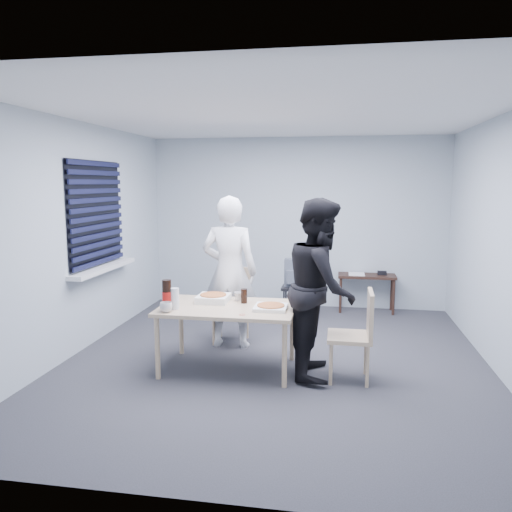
% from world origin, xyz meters
% --- Properties ---
extents(room, '(5.00, 5.00, 5.00)m').
position_xyz_m(room, '(-2.20, 0.40, 1.44)').
color(room, '#2E2D31').
rests_on(room, ground).
extents(dining_table, '(1.37, 0.87, 0.67)m').
position_xyz_m(dining_table, '(-0.45, -0.34, 0.61)').
color(dining_table, '#C2AB8A').
rests_on(dining_table, ground).
extents(chair_far, '(0.42, 0.42, 0.89)m').
position_xyz_m(chair_far, '(-0.62, 0.62, 0.51)').
color(chair_far, '#C2AB8A').
rests_on(chair_far, ground).
extents(chair_right, '(0.42, 0.42, 0.89)m').
position_xyz_m(chair_right, '(0.86, -0.42, 0.51)').
color(chair_right, '#C2AB8A').
rests_on(chair_right, ground).
extents(person_white, '(0.65, 0.42, 1.77)m').
position_xyz_m(person_white, '(-0.59, 0.39, 0.89)').
color(person_white, white).
rests_on(person_white, ground).
extents(person_black, '(0.47, 0.86, 1.77)m').
position_xyz_m(person_black, '(0.49, -0.30, 0.89)').
color(person_black, black).
rests_on(person_black, ground).
extents(side_table, '(0.84, 0.37, 0.56)m').
position_xyz_m(side_table, '(1.07, 2.28, 0.48)').
color(side_table, '#331C15').
rests_on(side_table, ground).
extents(stool, '(0.35, 0.35, 0.48)m').
position_xyz_m(stool, '(0.05, 1.64, 0.37)').
color(stool, black).
rests_on(stool, ground).
extents(backpack, '(0.28, 0.20, 0.39)m').
position_xyz_m(backpack, '(0.05, 1.63, 0.67)').
color(backpack, '#585C65').
rests_on(backpack, stool).
extents(pizza_box_a, '(0.33, 0.33, 0.08)m').
position_xyz_m(pizza_box_a, '(-0.65, -0.17, 0.71)').
color(pizza_box_a, white).
rests_on(pizza_box_a, dining_table).
extents(pizza_box_b, '(0.32, 0.32, 0.05)m').
position_xyz_m(pizza_box_b, '(-0.00, -0.39, 0.69)').
color(pizza_box_b, white).
rests_on(pizza_box_b, dining_table).
extents(mug_a, '(0.17, 0.17, 0.10)m').
position_xyz_m(mug_a, '(-0.99, -0.67, 0.71)').
color(mug_a, silver).
rests_on(mug_a, dining_table).
extents(mug_b, '(0.10, 0.10, 0.09)m').
position_xyz_m(mug_b, '(-0.39, -0.08, 0.71)').
color(mug_b, silver).
rests_on(mug_b, dining_table).
extents(cola_glass, '(0.07, 0.07, 0.15)m').
position_xyz_m(cola_glass, '(-0.31, -0.18, 0.74)').
color(cola_glass, black).
rests_on(cola_glass, dining_table).
extents(soda_bottle, '(0.09, 0.09, 0.30)m').
position_xyz_m(soda_bottle, '(-1.02, -0.57, 0.81)').
color(soda_bottle, black).
rests_on(soda_bottle, dining_table).
extents(plastic_cups, '(0.09, 0.09, 0.21)m').
position_xyz_m(plastic_cups, '(-0.95, -0.54, 0.77)').
color(plastic_cups, silver).
rests_on(plastic_cups, dining_table).
extents(rubber_band, '(0.07, 0.07, 0.00)m').
position_xyz_m(rubber_band, '(-0.24, -0.65, 0.67)').
color(rubber_band, red).
rests_on(rubber_band, dining_table).
extents(papers, '(0.31, 0.37, 0.01)m').
position_xyz_m(papers, '(0.92, 2.30, 0.56)').
color(papers, white).
rests_on(papers, side_table).
extents(black_box, '(0.15, 0.13, 0.06)m').
position_xyz_m(black_box, '(1.29, 2.30, 0.59)').
color(black_box, black).
rests_on(black_box, side_table).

